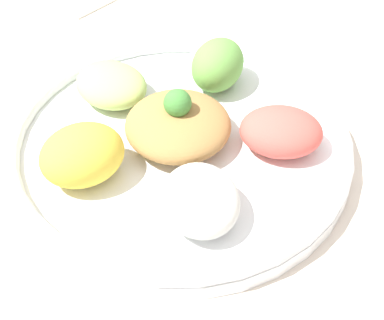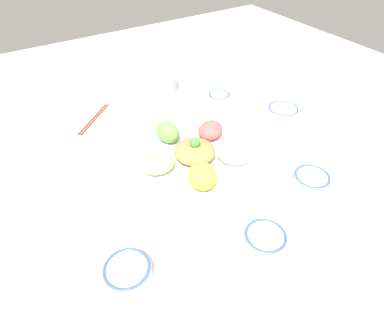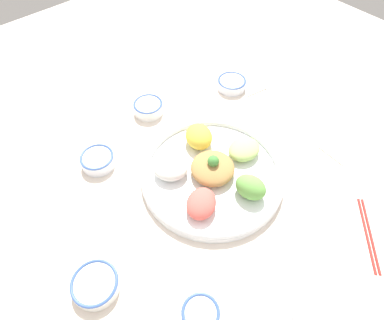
# 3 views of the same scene
# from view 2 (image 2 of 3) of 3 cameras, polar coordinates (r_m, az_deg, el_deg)

# --- Properties ---
(ground_plane) EXTENTS (2.40, 2.40, 0.00)m
(ground_plane) POSITION_cam_2_polar(r_m,az_deg,el_deg) (0.99, 2.22, 0.31)
(ground_plane) COLOR silver
(salad_platter) EXTENTS (0.41, 0.41, 0.09)m
(salad_platter) POSITION_cam_2_polar(r_m,az_deg,el_deg) (0.96, 0.47, 0.73)
(salad_platter) COLOR white
(salad_platter) RESTS_ON ground_plane
(sauce_bowl_red) EXTENTS (0.10, 0.10, 0.04)m
(sauce_bowl_red) POSITION_cam_2_polar(r_m,az_deg,el_deg) (0.95, 20.41, -3.30)
(sauce_bowl_red) COLOR white
(sauce_bowl_red) RESTS_ON ground_plane
(rice_bowl_blue) EXTENTS (0.10, 0.10, 0.04)m
(rice_bowl_blue) POSITION_cam_2_polar(r_m,az_deg,el_deg) (0.78, 12.80, -13.56)
(rice_bowl_blue) COLOR white
(rice_bowl_blue) RESTS_ON ground_plane
(sauce_bowl_dark) EXTENTS (0.10, 0.10, 0.03)m
(sauce_bowl_dark) POSITION_cam_2_polar(r_m,az_deg,el_deg) (0.73, -11.38, -18.86)
(sauce_bowl_dark) COLOR white
(sauce_bowl_dark) RESTS_ON ground_plane
(rice_bowl_plain) EXTENTS (0.08, 0.08, 0.03)m
(rice_bowl_plain) POSITION_cam_2_polar(r_m,az_deg,el_deg) (1.26, 4.84, 11.06)
(rice_bowl_plain) COLOR white
(rice_bowl_plain) RESTS_ON ground_plane
(sauce_bowl_far) EXTENTS (0.11, 0.11, 0.03)m
(sauce_bowl_far) POSITION_cam_2_polar(r_m,az_deg,el_deg) (1.22, 15.84, 8.37)
(sauce_bowl_far) COLOR white
(sauce_bowl_far) RESTS_ON ground_plane
(side_serving_bowl) EXTENTS (0.19, 0.19, 0.06)m
(side_serving_bowl) POSITION_cam_2_polar(r_m,az_deg,el_deg) (1.34, -6.78, 13.69)
(side_serving_bowl) COLOR #A8B2BC
(side_serving_bowl) RESTS_ON ground_plane
(chopsticks_pair_near) EXTENTS (0.16, 0.15, 0.01)m
(chopsticks_pair_near) POSITION_cam_2_polar(r_m,az_deg,el_deg) (1.21, -17.01, 7.13)
(chopsticks_pair_near) COLOR red
(chopsticks_pair_near) RESTS_ON ground_plane
(serving_spoon_main) EXTENTS (0.05, 0.13, 0.01)m
(serving_spoon_main) POSITION_cam_2_polar(r_m,az_deg,el_deg) (0.99, -20.31, -2.43)
(serving_spoon_main) COLOR beige
(serving_spoon_main) RESTS_ON ground_plane
(serving_spoon_extra) EXTENTS (0.14, 0.05, 0.01)m
(serving_spoon_extra) POSITION_cam_2_polar(r_m,az_deg,el_deg) (0.79, -20.14, -17.32)
(serving_spoon_extra) COLOR beige
(serving_spoon_extra) RESTS_ON ground_plane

